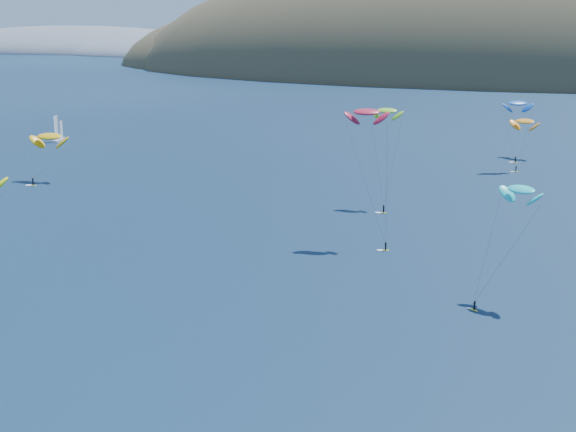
% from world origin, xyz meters
% --- Properties ---
extents(island, '(730.00, 300.00, 210.00)m').
position_xyz_m(island, '(39.40, 562.36, -10.74)').
color(island, '#3D3526').
rests_on(island, ground).
extents(headland, '(460.00, 250.00, 60.00)m').
position_xyz_m(headland, '(-445.26, 750.08, -3.36)').
color(headland, slate).
rests_on(headland, ground).
extents(sailboat, '(8.48, 7.28, 10.32)m').
position_xyz_m(sailboat, '(-113.56, 186.41, 0.90)').
color(sailboat, silver).
rests_on(sailboat, ground).
extents(kitesurfer_1, '(11.02, 11.08, 14.85)m').
position_xyz_m(kitesurfer_1, '(-77.40, 129.80, 11.84)').
color(kitesurfer_1, '#F9F91B').
rests_on(kitesurfer_1, ground).
extents(kitesurfer_3, '(7.57, 11.20, 24.17)m').
position_xyz_m(kitesurfer_3, '(13.56, 131.18, 22.04)').
color(kitesurfer_3, '#F9F91B').
rests_on(kitesurfer_3, ground).
extents(kitesurfer_4, '(9.43, 7.17, 21.47)m').
position_xyz_m(kitesurfer_4, '(40.20, 184.20, 19.05)').
color(kitesurfer_4, '#F9F91B').
rests_on(kitesurfer_4, ground).
extents(kitesurfer_5, '(9.98, 11.65, 19.83)m').
position_xyz_m(kitesurfer_5, '(46.41, 74.88, 17.74)').
color(kitesurfer_5, '#F9F91B').
rests_on(kitesurfer_5, ground).
extents(kitesurfer_9, '(10.64, 8.53, 27.94)m').
position_xyz_m(kitesurfer_9, '(16.11, 99.29, 25.64)').
color(kitesurfer_9, '#F9F91B').
rests_on(kitesurfer_9, ground).
extents(kitesurfer_11, '(10.57, 15.66, 13.89)m').
position_xyz_m(kitesurfer_11, '(41.72, 205.80, 11.19)').
color(kitesurfer_11, '#F9F91B').
rests_on(kitesurfer_11, ground).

